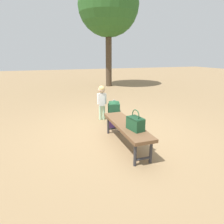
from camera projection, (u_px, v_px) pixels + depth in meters
The scene contains 7 objects.
ground_plane at pixel (115, 132), 4.43m from camera, with size 40.00×40.00×0.00m, color #8C704C.
park_bench at pixel (126, 127), 3.65m from camera, with size 1.60×0.41×0.45m.
handbag at pixel (135, 123), 3.32m from camera, with size 0.35×0.24×0.37m.
child_standing at pixel (102, 97), 5.11m from camera, with size 0.19×0.25×0.93m.
backpack_large at pixel (114, 111), 4.95m from camera, with size 0.43×0.38×0.62m.
backpack_small at pixel (113, 121), 4.64m from camera, with size 0.23×0.25×0.33m.
tree_mid at pixel (108, 5), 9.76m from camera, with size 3.12×3.12×5.70m.
Camera 1 is at (-3.87, 1.41, 1.71)m, focal length 30.82 mm.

